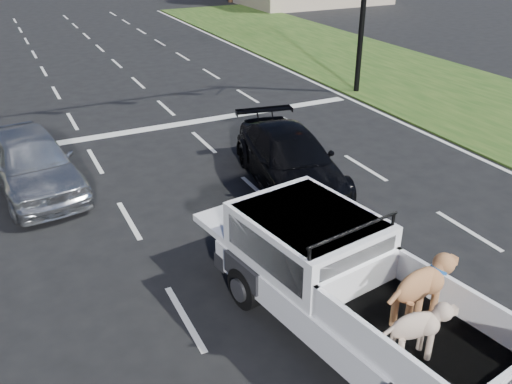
% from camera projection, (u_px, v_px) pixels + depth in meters
% --- Properties ---
extents(ground, '(160.00, 160.00, 0.00)m').
position_uv_depth(ground, '(270.00, 292.00, 10.59)').
color(ground, black).
rests_on(ground, ground).
extents(road_markings, '(17.75, 60.00, 0.01)m').
position_uv_depth(road_markings, '(166.00, 168.00, 15.83)').
color(road_markings, silver).
rests_on(road_markings, ground).
extents(grass_shoulder_right, '(8.00, 60.00, 0.06)m').
position_uv_depth(grass_shoulder_right, '(500.00, 110.00, 20.52)').
color(grass_shoulder_right, '#1D3F13').
rests_on(grass_shoulder_right, ground).
extents(pickup_truck, '(2.94, 6.04, 2.17)m').
position_uv_depth(pickup_truck, '(349.00, 288.00, 9.03)').
color(pickup_truck, black).
rests_on(pickup_truck, ground).
extents(silver_sedan, '(2.55, 5.02, 1.64)m').
position_uv_depth(silver_sedan, '(31.00, 162.00, 14.21)').
color(silver_sedan, '#B2B5BA').
rests_on(silver_sedan, ground).
extents(black_coupe, '(2.91, 5.37, 1.48)m').
position_uv_depth(black_coupe, '(290.00, 159.00, 14.57)').
color(black_coupe, black).
rests_on(black_coupe, ground).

